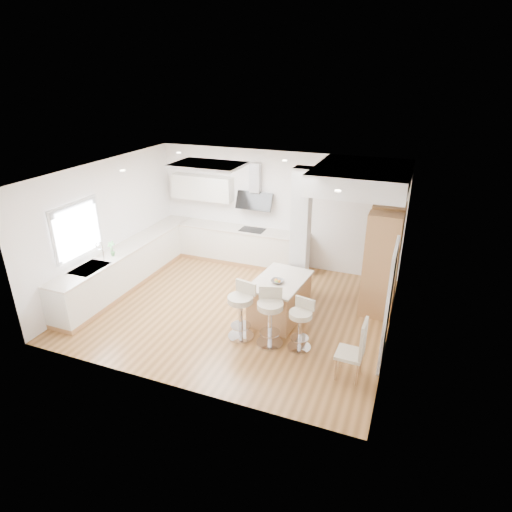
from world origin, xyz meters
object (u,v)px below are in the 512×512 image
at_px(peninsula, 280,298).
at_px(bar_stool_b, 270,314).
at_px(bar_stool_c, 301,322).
at_px(bar_stool_a, 241,308).
at_px(dining_chair, 356,348).

height_order(peninsula, bar_stool_b, bar_stool_b).
bearing_deg(bar_stool_c, peninsula, 140.39).
relative_size(bar_stool_a, bar_stool_b, 1.00).
height_order(bar_stool_c, dining_chair, dining_chair).
distance_m(peninsula, bar_stool_b, 0.93).
height_order(bar_stool_b, bar_stool_c, bar_stool_b).
bearing_deg(bar_stool_c, bar_stool_b, -160.61).
bearing_deg(bar_stool_b, bar_stool_c, -11.14).
bearing_deg(peninsula, bar_stool_b, -76.79).
bearing_deg(bar_stool_c, bar_stool_a, -164.87).
distance_m(bar_stool_a, dining_chair, 2.15).
bearing_deg(bar_stool_b, bar_stool_a, 160.44).
bearing_deg(bar_stool_b, peninsula, 79.47).
relative_size(bar_stool_c, dining_chair, 0.88).
bearing_deg(peninsula, bar_stool_c, -46.40).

